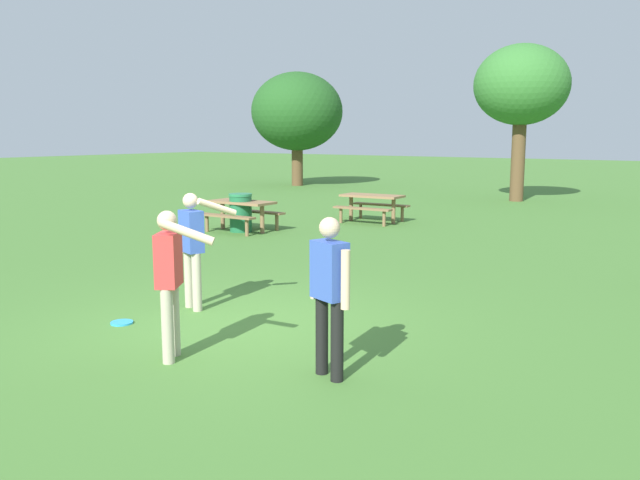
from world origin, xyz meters
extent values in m
plane|color=#447530|center=(0.00, 0.00, 0.00)|extent=(120.00, 120.00, 0.00)
cylinder|color=#B7AD93|center=(-1.13, 0.25, 0.41)|extent=(0.13, 0.13, 0.82)
cylinder|color=#B7AD93|center=(-0.88, 0.16, 0.41)|extent=(0.13, 0.13, 0.82)
cube|color=#3856B7|center=(-1.01, 0.20, 1.11)|extent=(0.43, 0.34, 0.58)
sphere|color=beige|center=(-1.01, 0.20, 1.53)|extent=(0.21, 0.21, 0.21)
cylinder|color=beige|center=(-1.25, 0.29, 1.06)|extent=(0.09, 0.09, 0.58)
cylinder|color=beige|center=(-0.67, 0.37, 1.45)|extent=(0.28, 0.57, 0.28)
cylinder|color=black|center=(2.16, -0.97, 0.41)|extent=(0.13, 0.13, 0.82)
cylinder|color=black|center=(1.92, -0.88, 0.41)|extent=(0.13, 0.13, 0.82)
cube|color=#3856B7|center=(2.04, -0.92, 1.11)|extent=(0.43, 0.34, 0.58)
sphere|color=beige|center=(2.04, -0.92, 1.53)|extent=(0.21, 0.21, 0.21)
cylinder|color=beige|center=(2.28, -1.01, 1.06)|extent=(0.09, 0.09, 0.58)
cylinder|color=beige|center=(1.80, -0.83, 1.06)|extent=(0.09, 0.09, 0.58)
cylinder|color=#B7AD93|center=(0.24, -1.34, 0.41)|extent=(0.13, 0.13, 0.82)
cylinder|color=#B7AD93|center=(0.38, -1.56, 0.41)|extent=(0.13, 0.13, 0.82)
cube|color=#D83838|center=(0.31, -1.45, 1.11)|extent=(0.39, 0.44, 0.58)
sphere|color=beige|center=(0.31, -1.45, 1.53)|extent=(0.21, 0.21, 0.21)
cylinder|color=beige|center=(0.17, -1.22, 1.06)|extent=(0.09, 0.09, 0.58)
cylinder|color=beige|center=(0.68, -1.52, 1.45)|extent=(0.54, 0.38, 0.28)
cylinder|color=#2D9EDB|center=(-1.25, -0.86, 0.01)|extent=(0.29, 0.29, 0.03)
cube|color=olive|center=(-5.43, 6.33, 0.74)|extent=(1.71, 0.77, 0.06)
cube|color=olive|center=(-5.43, 5.75, 0.44)|extent=(1.70, 0.27, 0.05)
cube|color=olive|center=(-5.42, 6.91, 0.44)|extent=(1.70, 0.27, 0.05)
cylinder|color=olive|center=(-6.09, 6.33, 0.35)|extent=(0.11, 0.11, 0.71)
cylinder|color=olive|center=(-6.09, 5.75, 0.21)|extent=(0.09, 0.09, 0.41)
cylinder|color=olive|center=(-6.08, 6.91, 0.21)|extent=(0.09, 0.09, 0.41)
cylinder|color=olive|center=(-4.76, 6.32, 0.35)|extent=(0.11, 0.11, 0.71)
cylinder|color=olive|center=(-4.77, 5.74, 0.21)|extent=(0.09, 0.09, 0.41)
cylinder|color=olive|center=(-4.76, 6.90, 0.21)|extent=(0.09, 0.09, 0.41)
cube|color=olive|center=(-3.56, 9.67, 0.74)|extent=(1.73, 0.84, 0.06)
cube|color=olive|center=(-3.53, 9.09, 0.44)|extent=(1.71, 0.34, 0.05)
cube|color=olive|center=(-3.59, 10.25, 0.44)|extent=(1.71, 0.34, 0.05)
cylinder|color=olive|center=(-4.22, 9.63, 0.35)|extent=(0.11, 0.11, 0.71)
cylinder|color=olive|center=(-4.19, 9.05, 0.21)|extent=(0.09, 0.09, 0.41)
cylinder|color=olive|center=(-4.25, 10.21, 0.21)|extent=(0.09, 0.09, 0.41)
cylinder|color=olive|center=(-2.89, 9.70, 0.35)|extent=(0.11, 0.11, 0.71)
cylinder|color=olive|center=(-2.87, 9.12, 0.21)|extent=(0.09, 0.09, 0.41)
cylinder|color=olive|center=(-2.92, 10.28, 0.21)|extent=(0.09, 0.09, 0.41)
cylinder|color=#1E663D|center=(-5.40, 6.26, 0.45)|extent=(0.56, 0.56, 0.90)
cylinder|color=#287A4B|center=(-5.40, 6.26, 0.93)|extent=(0.59, 0.59, 0.06)
cylinder|color=brown|center=(-13.13, 19.19, 1.15)|extent=(0.53, 0.53, 2.30)
ellipsoid|color=#21511E|center=(-13.13, 19.19, 3.48)|extent=(4.29, 4.29, 3.65)
cylinder|color=brown|center=(-2.12, 17.79, 1.63)|extent=(0.50, 0.50, 3.25)
ellipsoid|color=#33702D|center=(-2.12, 17.79, 4.18)|extent=(3.38, 3.38, 2.87)
camera|label=1|loc=(5.58, -6.27, 2.45)|focal=37.12mm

